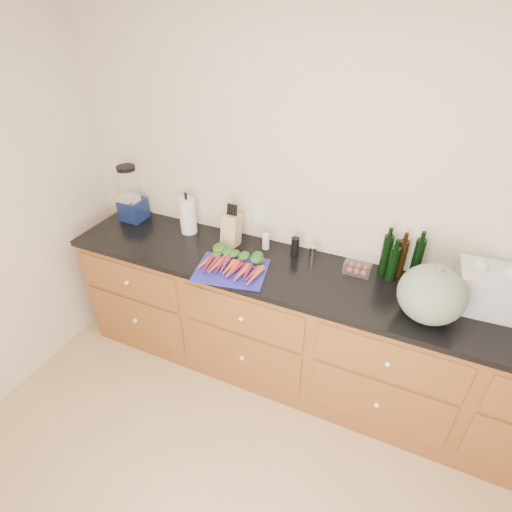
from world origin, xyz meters
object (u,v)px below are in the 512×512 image
at_px(cutting_board, 231,270).
at_px(tomato_box, 358,266).
at_px(squash, 431,294).
at_px(paper_towel, 188,216).
at_px(carrots, 234,264).
at_px(knife_block, 231,230).
at_px(blender_appliance, 131,197).

relative_size(cutting_board, tomato_box, 2.68).
bearing_deg(squash, paper_towel, 171.09).
height_order(cutting_board, paper_towel, paper_towel).
height_order(paper_towel, tomato_box, paper_towel).
height_order(cutting_board, carrots, carrots).
xyz_separation_m(paper_towel, knife_block, (0.37, -0.02, -0.02)).
distance_m(cutting_board, knife_block, 0.35).
height_order(blender_appliance, paper_towel, blender_appliance).
xyz_separation_m(cutting_board, tomato_box, (0.74, 0.33, 0.03)).
xyz_separation_m(squash, blender_appliance, (-2.19, 0.26, 0.03)).
xyz_separation_m(cutting_board, knife_block, (-0.15, 0.30, 0.11)).
bearing_deg(cutting_board, blender_appliance, 162.66).
bearing_deg(blender_appliance, knife_block, -1.17).
bearing_deg(squash, knife_block, 169.52).
distance_m(blender_appliance, knife_block, 0.87).
xyz_separation_m(carrots, paper_towel, (-0.52, 0.29, 0.10)).
xyz_separation_m(blender_appliance, paper_towel, (0.50, 0.00, -0.06)).
distance_m(carrots, tomato_box, 0.80).
bearing_deg(carrots, cutting_board, -90.00).
bearing_deg(blender_appliance, cutting_board, -17.34).
height_order(carrots, knife_block, knife_block).
bearing_deg(blender_appliance, paper_towel, 0.27).
relative_size(cutting_board, squash, 1.27).
xyz_separation_m(cutting_board, blender_appliance, (-1.02, 0.32, 0.18)).
bearing_deg(paper_towel, squash, -8.91).
bearing_deg(squash, carrots, -178.81).
xyz_separation_m(cutting_board, paper_towel, (-0.52, 0.32, 0.13)).
distance_m(cutting_board, tomato_box, 0.81).
distance_m(squash, knife_block, 1.34).
xyz_separation_m(carrots, knife_block, (-0.15, 0.27, 0.08)).
distance_m(cutting_board, carrots, 0.04).
xyz_separation_m(carrots, tomato_box, (0.74, 0.30, 0.01)).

